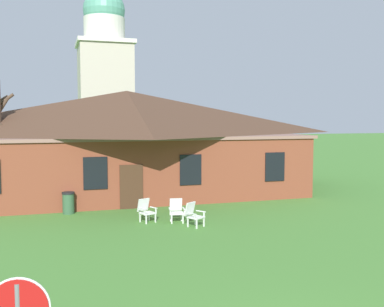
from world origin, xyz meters
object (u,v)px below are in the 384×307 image
(lawn_chair_near_door, at_px, (176,210))
(lawn_chair_left_end, at_px, (193,214))
(lawn_chair_by_porch, at_px, (146,210))
(trash_bin, at_px, (68,203))

(lawn_chair_near_door, distance_m, lawn_chair_left_end, 1.07)
(lawn_chair_by_porch, relative_size, lawn_chair_left_end, 1.00)
(lawn_chair_by_porch, xyz_separation_m, lawn_chair_near_door, (1.21, -0.37, 0.00))
(lawn_chair_near_door, distance_m, trash_bin, 5.15)
(lawn_chair_left_end, distance_m, trash_bin, 6.10)
(lawn_chair_by_porch, bearing_deg, trash_bin, 139.16)
(lawn_chair_left_end, bearing_deg, lawn_chair_near_door, 114.28)
(lawn_chair_left_end, relative_size, trash_bin, 0.98)
(lawn_chair_left_end, height_order, trash_bin, trash_bin)
(lawn_chair_by_porch, relative_size, lawn_chair_near_door, 1.00)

